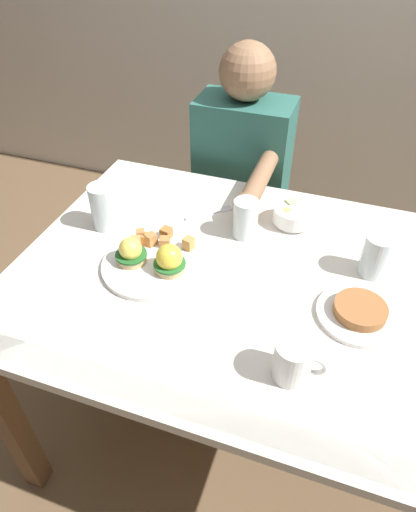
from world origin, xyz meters
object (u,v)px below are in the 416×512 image
at_px(diner_person, 241,181).
at_px(dining_table, 240,303).
at_px(water_glass_far, 376,258).
at_px(side_plate, 359,312).
at_px(eggs_benedict_plate, 153,259).
at_px(water_glass_extra, 105,209).
at_px(fork, 212,213).
at_px(fruit_bowl, 293,215).
at_px(coffee_mug, 294,360).
at_px(water_glass_near, 245,221).

bearing_deg(diner_person, dining_table, -74.00).
height_order(water_glass_far, side_plate, water_glass_far).
relative_size(eggs_benedict_plate, diner_person, 0.24).
relative_size(water_glass_far, water_glass_extra, 0.86).
bearing_deg(fork, fruit_bowl, 6.65).
bearing_deg(fruit_bowl, diner_person, 127.18).
distance_m(coffee_mug, side_plate, 0.25).
height_order(water_glass_extra, side_plate, water_glass_extra).
distance_m(dining_table, diner_person, 0.63).
bearing_deg(water_glass_extra, diner_person, 63.00).
bearing_deg(dining_table, side_plate, -8.86).
relative_size(dining_table, coffee_mug, 10.78).
bearing_deg(eggs_benedict_plate, diner_person, 84.53).
bearing_deg(dining_table, water_glass_far, 21.18).
xyz_separation_m(dining_table, water_glass_extra, (-0.44, 0.08, 0.17)).
height_order(water_glass_near, side_plate, water_glass_near).
height_order(coffee_mug, fork, coffee_mug).
relative_size(fruit_bowl, coffee_mug, 1.08).
relative_size(dining_table, water_glass_extra, 8.90).
xyz_separation_m(eggs_benedict_plate, fork, (0.07, 0.28, -0.02)).
distance_m(water_glass_near, diner_person, 0.47).
xyz_separation_m(eggs_benedict_plate, diner_person, (0.06, 0.64, -0.11)).
bearing_deg(fork, side_plate, -31.67).
relative_size(dining_table, fork, 9.52).
bearing_deg(diner_person, water_glass_far, -44.20).
distance_m(water_glass_extra, diner_person, 0.61).
bearing_deg(side_plate, dining_table, 171.14).
height_order(dining_table, eggs_benedict_plate, eggs_benedict_plate).
xyz_separation_m(dining_table, fork, (-0.17, 0.24, 0.11)).
height_order(dining_table, water_glass_far, water_glass_far).
height_order(water_glass_far, water_glass_extra, water_glass_extra).
bearing_deg(dining_table, fork, 124.48).
bearing_deg(water_glass_near, dining_table, -76.50).
distance_m(water_glass_far, diner_person, 0.70).
distance_m(coffee_mug, water_glass_extra, 0.71).
height_order(water_glass_near, diner_person, diner_person).
distance_m(dining_table, eggs_benedict_plate, 0.27).
height_order(fork, water_glass_far, water_glass_far).
xyz_separation_m(fruit_bowl, water_glass_far, (0.24, -0.15, 0.02)).
bearing_deg(water_glass_near, water_glass_extra, -167.06).
bearing_deg(water_glass_extra, fork, 30.72).
bearing_deg(coffee_mug, fruit_bowl, 100.95).
distance_m(coffee_mug, water_glass_near, 0.48).
height_order(water_glass_extra, diner_person, diner_person).
bearing_deg(fork, eggs_benedict_plate, -103.63).
relative_size(fruit_bowl, diner_person, 0.11).
height_order(fruit_bowl, side_plate, fruit_bowl).
distance_m(eggs_benedict_plate, coffee_mug, 0.47).
distance_m(eggs_benedict_plate, water_glass_extra, 0.24).
distance_m(eggs_benedict_plate, diner_person, 0.66).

